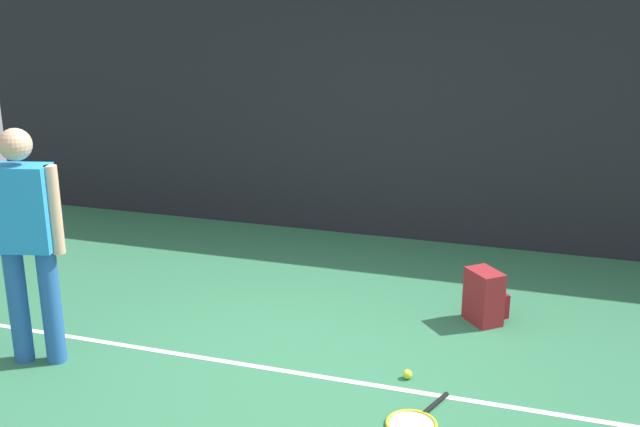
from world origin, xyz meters
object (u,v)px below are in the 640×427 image
tennis_racket (414,422)px  tennis_ball_near_player (407,374)px  tennis_player (26,234)px  backpack (485,297)px

tennis_racket → tennis_ball_near_player: (-0.15, 0.53, 0.02)m
tennis_player → tennis_ball_near_player: size_ratio=25.76×
tennis_racket → backpack: bearing=-169.0°
tennis_player → tennis_racket: size_ratio=2.67×
tennis_player → tennis_racket: tennis_player is taller
backpack → tennis_ball_near_player: backpack is taller
backpack → tennis_ball_near_player: (-0.41, -1.10, -0.18)m
tennis_racket → backpack: size_ratio=1.45×
tennis_racket → backpack: (0.26, 1.63, 0.20)m
backpack → tennis_ball_near_player: bearing=118.6°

